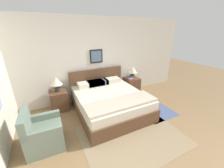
# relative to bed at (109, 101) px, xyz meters

# --- Properties ---
(ground_plane) EXTENTS (16.00, 16.00, 0.00)m
(ground_plane) POSITION_rel_bed_xyz_m (-0.05, -1.66, -0.32)
(ground_plane) COLOR olive
(wall_back) EXTENTS (7.00, 0.09, 2.60)m
(wall_back) POSITION_rel_bed_xyz_m (-0.05, 1.07, 0.98)
(wall_back) COLOR beige
(wall_back) RESTS_ON ground_plane
(area_rug_main) EXTENTS (2.17, 1.71, 0.01)m
(area_rug_main) POSITION_rel_bed_xyz_m (0.01, -1.13, -0.31)
(area_rug_main) COLOR #897556
(area_rug_main) RESTS_ON ground_plane
(area_rug_bedside) EXTENTS (0.92, 1.35, 0.01)m
(area_rug_bedside) POSITION_rel_bed_xyz_m (1.21, -0.40, -0.31)
(area_rug_bedside) COLOR #47567F
(area_rug_bedside) RESTS_ON ground_plane
(bed) EXTENTS (1.79, 2.03, 1.03)m
(bed) POSITION_rel_bed_xyz_m (0.00, 0.00, 0.00)
(bed) COLOR brown
(bed) RESTS_ON ground_plane
(armchair) EXTENTS (0.69, 0.67, 0.85)m
(armchair) POSITION_rel_bed_xyz_m (-1.73, -0.58, -0.02)
(armchair) COLOR slate
(armchair) RESTS_ON ground_plane
(nightstand_near_window) EXTENTS (0.48, 0.51, 0.58)m
(nightstand_near_window) POSITION_rel_bed_xyz_m (-1.26, 0.75, -0.03)
(nightstand_near_window) COLOR brown
(nightstand_near_window) RESTS_ON ground_plane
(nightstand_by_door) EXTENTS (0.48, 0.51, 0.58)m
(nightstand_by_door) POSITION_rel_bed_xyz_m (1.27, 0.75, -0.03)
(nightstand_by_door) COLOR brown
(nightstand_by_door) RESTS_ON ground_plane
(table_lamp_near_window) EXTENTS (0.32, 0.32, 0.42)m
(table_lamp_near_window) POSITION_rel_bed_xyz_m (-1.26, 0.76, 0.55)
(table_lamp_near_window) COLOR #2D2823
(table_lamp_near_window) RESTS_ON nightstand_near_window
(table_lamp_by_door) EXTENTS (0.32, 0.32, 0.42)m
(table_lamp_by_door) POSITION_rel_bed_xyz_m (1.29, 0.76, 0.55)
(table_lamp_by_door) COLOR #2D2823
(table_lamp_by_door) RESTS_ON nightstand_by_door
(book_thick_bottom) EXTENTS (0.23, 0.30, 0.03)m
(book_thick_bottom) POSITION_rel_bed_xyz_m (1.16, 0.70, 0.27)
(book_thick_bottom) COLOR #B7332D
(book_thick_bottom) RESTS_ON nightstand_by_door
(book_hardcover_middle) EXTENTS (0.19, 0.24, 0.04)m
(book_hardcover_middle) POSITION_rel_bed_xyz_m (1.16, 0.70, 0.31)
(book_hardcover_middle) COLOR silver
(book_hardcover_middle) RESTS_ON book_thick_bottom
(book_novel_upper) EXTENTS (0.17, 0.21, 0.03)m
(book_novel_upper) POSITION_rel_bed_xyz_m (1.16, 0.70, 0.34)
(book_novel_upper) COLOR #335693
(book_novel_upper) RESTS_ON book_hardcover_middle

